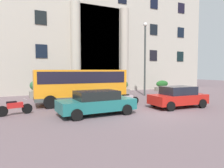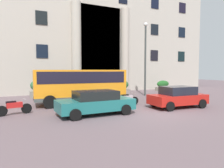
% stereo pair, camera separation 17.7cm
% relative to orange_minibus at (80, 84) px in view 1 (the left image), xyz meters
% --- Properties ---
extents(ground_plane, '(80.00, 64.00, 0.12)m').
position_rel_orange_minibus_xyz_m(ground_plane, '(3.00, -5.50, -1.64)').
color(ground_plane, '#675459').
extents(office_building_facade, '(35.88, 9.79, 20.71)m').
position_rel_orange_minibus_xyz_m(office_building_facade, '(3.01, 11.97, 8.77)').
color(office_building_facade, '#B2A99B').
rests_on(office_building_facade, ground_plane).
extents(orange_minibus, '(6.87, 2.92, 2.62)m').
position_rel_orange_minibus_xyz_m(orange_minibus, '(0.00, 0.00, 0.00)').
color(orange_minibus, orange).
rests_on(orange_minibus, ground_plane).
extents(bus_stop_sign, '(0.44, 0.08, 2.44)m').
position_rel_orange_minibus_xyz_m(bus_stop_sign, '(4.48, 2.07, -0.06)').
color(bus_stop_sign, '#9E9913').
rests_on(bus_stop_sign, ground_plane).
extents(hedge_planter_far_west, '(1.86, 0.70, 1.30)m').
position_rel_orange_minibus_xyz_m(hedge_planter_far_west, '(12.36, 5.34, -0.95)').
color(hedge_planter_far_west, gray).
rests_on(hedge_planter_far_west, ground_plane).
extents(hedge_planter_east, '(1.69, 0.99, 1.52)m').
position_rel_orange_minibus_xyz_m(hedge_planter_east, '(6.12, 4.68, -0.84)').
color(hedge_planter_east, gray).
rests_on(hedge_planter_east, ground_plane).
extents(hedge_planter_entrance_right, '(2.14, 0.81, 1.46)m').
position_rel_orange_minibus_xyz_m(hedge_planter_entrance_right, '(1.81, 5.16, -0.87)').
color(hedge_planter_entrance_right, '#6C6857').
rests_on(hedge_planter_entrance_right, ground_plane).
extents(hedge_planter_west, '(1.60, 0.87, 1.70)m').
position_rel_orange_minibus_xyz_m(hedge_planter_west, '(-2.43, 5.33, -0.75)').
color(hedge_planter_west, gray).
rests_on(hedge_planter_west, ground_plane).
extents(white_taxi_kerbside, '(4.48, 2.14, 1.40)m').
position_rel_orange_minibus_xyz_m(white_taxi_kerbside, '(-0.34, -4.11, -0.85)').
color(white_taxi_kerbside, '#1D6766').
rests_on(white_taxi_kerbside, ground_plane).
extents(parked_estate_mid, '(4.05, 2.12, 1.47)m').
position_rel_orange_minibus_xyz_m(parked_estate_mid, '(5.63, -4.42, -0.83)').
color(parked_estate_mid, '#B51C15').
rests_on(parked_estate_mid, ground_plane).
extents(scooter_by_planter, '(2.02, 0.55, 0.89)m').
position_rel_orange_minibus_xyz_m(scooter_by_planter, '(8.50, -2.44, -1.12)').
color(scooter_by_planter, black).
rests_on(scooter_by_planter, ground_plane).
extents(motorcycle_near_kerb, '(1.94, 0.55, 0.89)m').
position_rel_orange_minibus_xyz_m(motorcycle_near_kerb, '(2.87, -2.15, -1.12)').
color(motorcycle_near_kerb, black).
rests_on(motorcycle_near_kerb, ground_plane).
extents(motorcycle_far_end, '(1.92, 0.66, 0.89)m').
position_rel_orange_minibus_xyz_m(motorcycle_far_end, '(-4.66, -2.16, -1.12)').
color(motorcycle_far_end, black).
rests_on(motorcycle_far_end, ground_plane).
extents(lamppost_plaza_centre, '(0.40, 0.40, 7.35)m').
position_rel_orange_minibus_xyz_m(lamppost_plaza_centre, '(7.48, 2.19, 2.72)').
color(lamppost_plaza_centre, '#393F3D').
rests_on(lamppost_plaza_centre, ground_plane).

